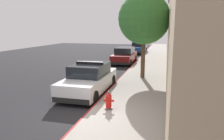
{
  "coord_description": "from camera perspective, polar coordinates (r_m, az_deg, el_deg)",
  "views": [
    {
      "loc": [
        2.86,
        -7.12,
        3.41
      ],
      "look_at": [
        -0.2,
        4.89,
        1.0
      ],
      "focal_mm": 34.26,
      "sensor_mm": 36.0,
      "label": 1
    }
  ],
  "objects": [
    {
      "name": "ground_plane",
      "position": [
        18.97,
        -8.91,
        0.21
      ],
      "size": [
        33.74,
        60.0,
        0.2
      ],
      "primitive_type": "cube",
      "color": "#232326"
    },
    {
      "name": "sidewalk_pavement",
      "position": [
        17.49,
        9.47,
        -0.12
      ],
      "size": [
        2.95,
        60.0,
        0.16
      ],
      "primitive_type": "cube",
      "color": "#9E9991",
      "rests_on": "ground"
    },
    {
      "name": "curb_painted_edge",
      "position": [
        17.68,
        4.58,
        0.12
      ],
      "size": [
        0.08,
        60.0,
        0.16
      ],
      "primitive_type": "cube",
      "color": "maroon",
      "rests_on": "ground"
    },
    {
      "name": "police_cruiser",
      "position": [
        11.56,
        -6.0,
        -2.38
      ],
      "size": [
        1.94,
        4.84,
        1.68
      ],
      "color": "white",
      "rests_on": "ground"
    },
    {
      "name": "parked_car_silver_ahead",
      "position": [
        21.47,
        3.37,
        3.84
      ],
      "size": [
        1.94,
        4.84,
        1.56
      ],
      "color": "maroon",
      "rests_on": "ground"
    },
    {
      "name": "parked_car_dark_far",
      "position": [
        30.6,
        7.14,
        5.91
      ],
      "size": [
        1.94,
        4.84,
        1.56
      ],
      "color": "navy",
      "rests_on": "ground"
    },
    {
      "name": "fire_hydrant",
      "position": [
        8.79,
        -0.92,
        -8.23
      ],
      "size": [
        0.44,
        0.4,
        0.76
      ],
      "color": "#4C4C51",
      "rests_on": "sidewalk_pavement"
    },
    {
      "name": "street_tree",
      "position": [
        14.22,
        8.55,
        13.33
      ],
      "size": [
        3.31,
        3.31,
        5.52
      ],
      "color": "brown",
      "rests_on": "sidewalk_pavement"
    }
  ]
}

